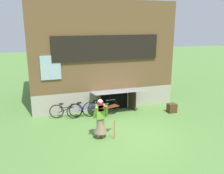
{
  "coord_description": "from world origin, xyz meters",
  "views": [
    {
      "loc": [
        -3.3,
        -8.17,
        4.31
      ],
      "look_at": [
        -0.29,
        1.25,
        1.66
      ],
      "focal_mm": 39.07,
      "sensor_mm": 36.0,
      "label": 1
    }
  ],
  "objects_px": {
    "person": "(100,122)",
    "bicycle_black": "(66,110)",
    "wooden_crate": "(172,108)",
    "bicycle_silver": "(101,108)",
    "kite": "(115,113)",
    "bicycle_blue": "(85,110)"
  },
  "relations": [
    {
      "from": "person",
      "to": "bicycle_silver",
      "type": "bearing_deg",
      "value": 99.16
    },
    {
      "from": "person",
      "to": "wooden_crate",
      "type": "distance_m",
      "value": 4.35
    },
    {
      "from": "kite",
      "to": "bicycle_blue",
      "type": "distance_m",
      "value": 2.9
    },
    {
      "from": "person",
      "to": "bicycle_blue",
      "type": "bearing_deg",
      "value": 118.42
    },
    {
      "from": "person",
      "to": "bicycle_black",
      "type": "bearing_deg",
      "value": 136.05
    },
    {
      "from": "person",
      "to": "kite",
      "type": "height_order",
      "value": "person"
    },
    {
      "from": "person",
      "to": "bicycle_blue",
      "type": "distance_m",
      "value": 2.25
    },
    {
      "from": "bicycle_blue",
      "to": "bicycle_silver",
      "type": "bearing_deg",
      "value": -2.35
    },
    {
      "from": "bicycle_silver",
      "to": "wooden_crate",
      "type": "distance_m",
      "value": 3.51
    },
    {
      "from": "bicycle_black",
      "to": "wooden_crate",
      "type": "bearing_deg",
      "value": -3.13
    },
    {
      "from": "bicycle_silver",
      "to": "wooden_crate",
      "type": "relative_size",
      "value": 3.95
    },
    {
      "from": "bicycle_blue",
      "to": "bicycle_black",
      "type": "distance_m",
      "value": 0.85
    },
    {
      "from": "person",
      "to": "bicycle_black",
      "type": "height_order",
      "value": "person"
    },
    {
      "from": "bicycle_blue",
      "to": "bicycle_black",
      "type": "height_order",
      "value": "bicycle_blue"
    },
    {
      "from": "bicycle_silver",
      "to": "wooden_crate",
      "type": "height_order",
      "value": "bicycle_silver"
    },
    {
      "from": "bicycle_blue",
      "to": "wooden_crate",
      "type": "height_order",
      "value": "bicycle_blue"
    },
    {
      "from": "bicycle_blue",
      "to": "wooden_crate",
      "type": "relative_size",
      "value": 3.81
    },
    {
      "from": "person",
      "to": "bicycle_silver",
      "type": "distance_m",
      "value": 2.3
    },
    {
      "from": "person",
      "to": "bicycle_black",
      "type": "relative_size",
      "value": 1.01
    },
    {
      "from": "person",
      "to": "wooden_crate",
      "type": "relative_size",
      "value": 3.51
    },
    {
      "from": "kite",
      "to": "bicycle_blue",
      "type": "xyz_separation_m",
      "value": [
        -0.56,
        2.74,
        -0.79
      ]
    },
    {
      "from": "person",
      "to": "wooden_crate",
      "type": "bearing_deg",
      "value": 45.24
    }
  ]
}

